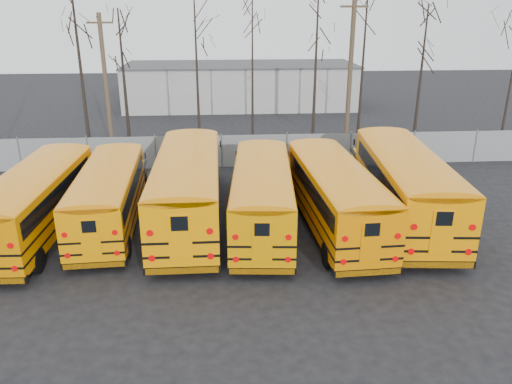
{
  "coord_description": "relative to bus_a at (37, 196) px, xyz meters",
  "views": [
    {
      "loc": [
        0.03,
        -17.49,
        9.27
      ],
      "look_at": [
        1.48,
        3.1,
        1.6
      ],
      "focal_mm": 35.0,
      "sensor_mm": 36.0,
      "label": 1
    }
  ],
  "objects": [
    {
      "name": "ground",
      "position": [
        7.86,
        -2.82,
        -1.75
      ],
      "size": [
        120.0,
        120.0,
        0.0
      ],
      "primitive_type": "plane",
      "color": "black",
      "rests_on": "ground"
    },
    {
      "name": "utility_pole_left",
      "position": [
        0.51,
        12.85,
        2.85
      ],
      "size": [
        1.59,
        0.39,
        8.96
      ],
      "rotation": [
        0.0,
        0.0,
        0.17
      ],
      "color": "brown",
      "rests_on": "ground"
    },
    {
      "name": "bus_a",
      "position": [
        0.0,
        0.0,
        0.0
      ],
      "size": [
        2.84,
        10.79,
        3.0
      ],
      "rotation": [
        0.0,
        0.0,
        -0.04
      ],
      "color": "black",
      "rests_on": "ground"
    },
    {
      "name": "utility_pole_right",
      "position": [
        16.46,
        12.77,
        3.36
      ],
      "size": [
        1.77,
        0.46,
        9.97
      ],
      "rotation": [
        0.0,
        0.0,
        -0.18
      ],
      "color": "#4A3B2A",
      "rests_on": "ground"
    },
    {
      "name": "tree_2",
      "position": [
        -1.03,
        13.06,
        4.36
      ],
      "size": [
        0.26,
        0.26,
        12.23
      ],
      "primitive_type": "cone",
      "color": "black",
      "rests_on": "ground"
    },
    {
      "name": "tree_3",
      "position": [
        1.36,
        14.64,
        2.85
      ],
      "size": [
        0.26,
        0.26,
        9.22
      ],
      "primitive_type": "cone",
      "color": "black",
      "rests_on": "ground"
    },
    {
      "name": "tree_7",
      "position": [
        17.93,
        15.09,
        4.35
      ],
      "size": [
        0.26,
        0.26,
        12.21
      ],
      "primitive_type": "cone",
      "color": "black",
      "rests_on": "ground"
    },
    {
      "name": "tree_9",
      "position": [
        26.44,
        10.8,
        3.56
      ],
      "size": [
        0.26,
        0.26,
        10.62
      ],
      "primitive_type": "cone",
      "color": "black",
      "rests_on": "ground"
    },
    {
      "name": "tree_8",
      "position": [
        21.16,
        12.48,
        2.98
      ],
      "size": [
        0.26,
        0.26,
        9.47
      ],
      "primitive_type": "cone",
      "color": "black",
      "rests_on": "ground"
    },
    {
      "name": "fence",
      "position": [
        7.86,
        9.18,
        -0.75
      ],
      "size": [
        40.0,
        0.04,
        2.0
      ],
      "primitive_type": "cube",
      "color": "gray",
      "rests_on": "ground"
    },
    {
      "name": "tree_6",
      "position": [
        13.93,
        11.71,
        3.52
      ],
      "size": [
        0.26,
        0.26,
        10.54
      ],
      "primitive_type": "cone",
      "color": "black",
      "rests_on": "ground"
    },
    {
      "name": "bus_c",
      "position": [
        6.35,
        0.75,
        0.2
      ],
      "size": [
        2.8,
        11.97,
        3.34
      ],
      "rotation": [
        0.0,
        0.0,
        0.0
      ],
      "color": "black",
      "rests_on": "ground"
    },
    {
      "name": "bus_d",
      "position": [
        9.59,
        0.02,
        0.0
      ],
      "size": [
        3.33,
        10.89,
        3.0
      ],
      "rotation": [
        0.0,
        0.0,
        -0.08
      ],
      "color": "black",
      "rests_on": "ground"
    },
    {
      "name": "bus_f",
      "position": [
        16.07,
        0.5,
        0.2
      ],
      "size": [
        3.78,
        12.13,
        3.34
      ],
      "rotation": [
        0.0,
        0.0,
        -0.09
      ],
      "color": "black",
      "rests_on": "ground"
    },
    {
      "name": "bus_b",
      "position": [
        2.87,
        0.69,
        -0.09
      ],
      "size": [
        2.85,
        10.24,
        2.84
      ],
      "rotation": [
        0.0,
        0.0,
        0.05
      ],
      "color": "black",
      "rests_on": "ground"
    },
    {
      "name": "tree_5",
      "position": [
        10.09,
        14.38,
        3.79
      ],
      "size": [
        0.26,
        0.26,
        11.09
      ],
      "primitive_type": "cone",
      "color": "black",
      "rests_on": "ground"
    },
    {
      "name": "tree_4",
      "position": [
        6.34,
        13.87,
        3.86
      ],
      "size": [
        0.26,
        0.26,
        11.22
      ],
      "primitive_type": "cone",
      "color": "black",
      "rests_on": "ground"
    },
    {
      "name": "bus_e",
      "position": [
        12.72,
        -0.23,
        0.04
      ],
      "size": [
        3.03,
        11.05,
        3.06
      ],
      "rotation": [
        0.0,
        0.0,
        0.05
      ],
      "color": "black",
      "rests_on": "ground"
    },
    {
      "name": "distant_building",
      "position": [
        9.86,
        29.18,
        0.25
      ],
      "size": [
        22.0,
        8.0,
        4.0
      ],
      "primitive_type": "cube",
      "color": "#A8A8A3",
      "rests_on": "ground"
    }
  ]
}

